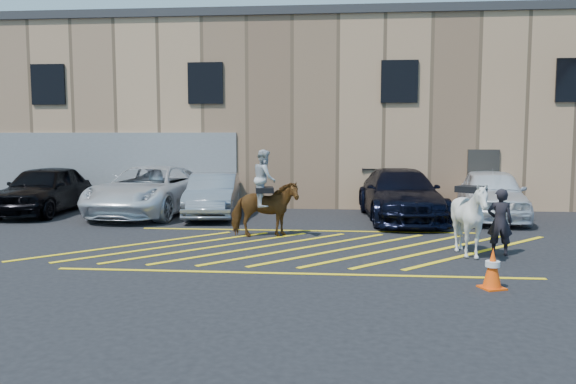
# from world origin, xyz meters

# --- Properties ---
(ground) EXTENTS (90.00, 90.00, 0.00)m
(ground) POSITION_xyz_m (0.00, 0.00, 0.00)
(ground) COLOR black
(ground) RESTS_ON ground
(car_black_suv) EXTENTS (2.15, 4.97, 1.67)m
(car_black_suv) POSITION_xyz_m (-9.26, 5.00, 0.84)
(car_black_suv) COLOR black
(car_black_suv) RESTS_ON ground
(car_white_pickup) EXTENTS (3.29, 6.17, 1.65)m
(car_white_pickup) POSITION_xyz_m (-5.53, 5.09, 0.83)
(car_white_pickup) COLOR silver
(car_white_pickup) RESTS_ON ground
(car_silver_sedan) EXTENTS (1.97, 4.48, 1.43)m
(car_silver_sedan) POSITION_xyz_m (-3.27, 4.79, 0.72)
(car_silver_sedan) COLOR gray
(car_silver_sedan) RESTS_ON ground
(car_blue_suv) EXTENTS (2.62, 5.69, 1.61)m
(car_blue_suv) POSITION_xyz_m (2.84, 4.58, 0.81)
(car_blue_suv) COLOR black
(car_blue_suv) RESTS_ON ground
(car_white_suv) EXTENTS (2.58, 5.02, 1.64)m
(car_white_suv) POSITION_xyz_m (5.78, 4.99, 0.82)
(car_white_suv) COLOR white
(car_white_suv) RESTS_ON ground
(handler) EXTENTS (0.59, 0.42, 1.51)m
(handler) POSITION_xyz_m (4.47, -0.69, 0.75)
(handler) COLOR black
(handler) RESTS_ON ground
(warehouse) EXTENTS (32.42, 10.20, 7.30)m
(warehouse) POSITION_xyz_m (-0.01, 11.99, 3.65)
(warehouse) COLOR tan
(warehouse) RESTS_ON ground
(hatching_zone) EXTENTS (12.60, 5.12, 0.01)m
(hatching_zone) POSITION_xyz_m (-0.00, -0.30, 0.01)
(hatching_zone) COLOR yellow
(hatching_zone) RESTS_ON ground
(mounted_bay) EXTENTS (1.87, 1.09, 2.32)m
(mounted_bay) POSITION_xyz_m (-1.08, 1.13, 0.94)
(mounted_bay) COLOR brown
(mounted_bay) RESTS_ON ground
(saddled_white) EXTENTS (2.02, 2.05, 1.69)m
(saddled_white) POSITION_xyz_m (3.76, -0.91, 0.85)
(saddled_white) COLOR silver
(saddled_white) RESTS_ON ground
(traffic_cone) EXTENTS (0.49, 0.49, 0.73)m
(traffic_cone) POSITION_xyz_m (3.55, -3.56, 0.37)
(traffic_cone) COLOR #E74509
(traffic_cone) RESTS_ON ground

